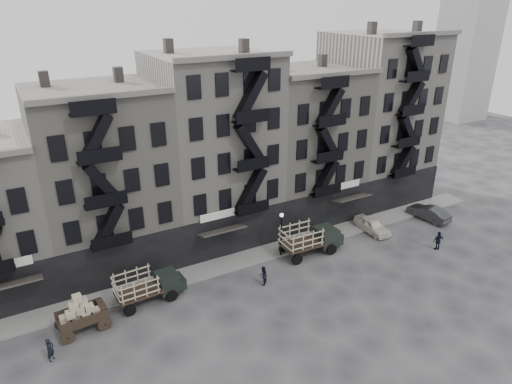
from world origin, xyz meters
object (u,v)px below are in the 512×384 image
wagon (79,310)px  stake_truck_west (148,284)px  car_far (429,213)px  policeman (438,241)px  stake_truck_east (310,237)px  car_east (372,225)px  pedestrian_west (50,350)px  pedestrian_mid (263,276)px

wagon → stake_truck_west: size_ratio=0.67×
car_far → policeman: bearing=41.8°
stake_truck_east → car_east: size_ratio=1.41×
wagon → pedestrian_west: bearing=-142.3°
car_far → pedestrian_mid: (-20.95, -1.80, 0.07)m
wagon → stake_truck_east: bearing=-2.4°
car_east → pedestrian_mid: 14.15m
car_far → pedestrian_mid: bearing=-2.1°
wagon → car_far: 34.69m
car_far → pedestrian_west: size_ratio=2.73×
car_east → car_far: bearing=-5.2°
car_far → stake_truck_east: bearing=-8.6°
car_east → pedestrian_mid: (-13.92, -2.56, 0.10)m
car_east → stake_truck_west: bearing=-178.7°
policeman → pedestrian_west: bearing=10.0°
pedestrian_mid → pedestrian_west: bearing=-41.4°
car_east → pedestrian_west: bearing=-172.9°
wagon → pedestrian_mid: size_ratio=2.21×
car_east → pedestrian_mid: size_ratio=2.58×
stake_truck_east → pedestrian_mid: 6.59m
stake_truck_west → car_far: bearing=-4.2°
pedestrian_mid → policeman: policeman is taller
stake_truck_east → pedestrian_west: bearing=-170.8°
pedestrian_west → pedestrian_mid: size_ratio=1.02×
car_east → pedestrian_mid: bearing=-168.6°
car_east → car_far: size_ratio=0.93×
stake_truck_east → policeman: bearing=-24.3°
pedestrian_west → stake_truck_east: bearing=-40.3°
stake_truck_west → car_east: bearing=-2.7°
stake_truck_west → pedestrian_mid: size_ratio=3.28×
wagon → stake_truck_west: wagon is taller
wagon → policeman: wagon is taller
car_east → pedestrian_west: 30.04m
stake_truck_west → pedestrian_west: stake_truck_west is taller
wagon → pedestrian_west: (-2.22, -2.04, -0.84)m
stake_truck_east → car_far: (14.81, -0.40, -0.92)m
car_far → policeman: 6.39m
stake_truck_east → car_far: 14.84m
stake_truck_east → policeman: size_ratio=3.26×
pedestrian_west → policeman: bearing=-51.8°
stake_truck_west → wagon: bearing=-171.6°
stake_truck_west → policeman: size_ratio=2.94×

